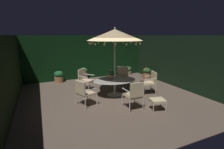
# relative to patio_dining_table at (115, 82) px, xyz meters

# --- Properties ---
(ground_plane) EXTENTS (7.90, 7.63, 0.02)m
(ground_plane) POSITION_rel_patio_dining_table_xyz_m (-0.23, -0.06, -0.60)
(ground_plane) COLOR brown
(hedge_backdrop_rear) EXTENTS (7.90, 0.30, 2.60)m
(hedge_backdrop_rear) POSITION_rel_patio_dining_table_xyz_m (-0.23, 3.61, 0.71)
(hedge_backdrop_rear) COLOR black
(hedge_backdrop_rear) RESTS_ON ground_plane
(hedge_backdrop_left) EXTENTS (0.30, 7.63, 2.60)m
(hedge_backdrop_left) POSITION_rel_patio_dining_table_xyz_m (-4.03, -0.06, 0.71)
(hedge_backdrop_left) COLOR black
(hedge_backdrop_left) RESTS_ON ground_plane
(hedge_backdrop_right) EXTENTS (0.30, 7.63, 2.60)m
(hedge_backdrop_right) POSITION_rel_patio_dining_table_xyz_m (3.57, -0.06, 0.71)
(hedge_backdrop_right) COLOR black
(hedge_backdrop_right) RESTS_ON ground_plane
(patio_dining_table) EXTENTS (1.90, 1.42, 0.71)m
(patio_dining_table) POSITION_rel_patio_dining_table_xyz_m (0.00, 0.00, 0.00)
(patio_dining_table) COLOR silver
(patio_dining_table) RESTS_ON ground_plane
(patio_umbrella) EXTENTS (2.30, 2.30, 2.92)m
(patio_umbrella) POSITION_rel_patio_dining_table_xyz_m (-0.00, 0.00, 2.02)
(patio_umbrella) COLOR beige
(patio_umbrella) RESTS_ON ground_plane
(centerpiece_planter) EXTENTS (0.33, 0.33, 0.40)m
(centerpiece_planter) POSITION_rel_patio_dining_table_xyz_m (-0.10, 0.19, 0.34)
(centerpiece_planter) COLOR tan
(centerpiece_planter) RESTS_ON patio_dining_table
(patio_chair_north) EXTENTS (0.87, 0.86, 0.97)m
(patio_chair_north) POSITION_rel_patio_dining_table_xyz_m (1.02, 1.26, -0.00)
(patio_chair_north) COLOR beige
(patio_chair_north) RESTS_ON ground_plane
(patio_chair_northeast) EXTENTS (0.82, 0.83, 1.01)m
(patio_chair_northeast) POSITION_rel_patio_dining_table_xyz_m (-1.00, 1.29, -0.02)
(patio_chair_northeast) COLOR beige
(patio_chair_northeast) RESTS_ON ground_plane
(patio_chair_east) EXTENTS (0.75, 0.78, 0.98)m
(patio_chair_east) POSITION_rel_patio_dining_table_xyz_m (-1.52, -0.57, -0.03)
(patio_chair_east) COLOR beige
(patio_chair_east) RESTS_ON ground_plane
(patio_chair_southeast) EXTENTS (0.58, 0.60, 1.03)m
(patio_chair_southeast) POSITION_rel_patio_dining_table_xyz_m (0.00, -1.63, 0.01)
(patio_chair_southeast) COLOR silver
(patio_chair_southeast) RESTS_ON ground_plane
(patio_chair_south) EXTENTS (0.73, 0.75, 1.01)m
(patio_chair_south) POSITION_rel_patio_dining_table_xyz_m (1.56, -0.44, 0.00)
(patio_chair_south) COLOR beige
(patio_chair_south) RESTS_ON ground_plane
(ottoman_footrest) EXTENTS (0.58, 0.53, 0.41)m
(ottoman_footrest) POSITION_rel_patio_dining_table_xyz_m (0.73, -2.02, -0.23)
(ottoman_footrest) COLOR beige
(ottoman_footrest) RESTS_ON ground_plane
(potted_plant_back_right) EXTENTS (0.51, 0.51, 0.65)m
(potted_plant_back_right) POSITION_rel_patio_dining_table_xyz_m (-2.01, 3.17, -0.25)
(potted_plant_back_right) COLOR #A76B43
(potted_plant_back_right) RESTS_ON ground_plane
(potted_plant_left_near) EXTENTS (0.48, 0.48, 0.57)m
(potted_plant_left_near) POSITION_rel_patio_dining_table_xyz_m (2.52, 3.25, -0.30)
(potted_plant_left_near) COLOR #7D6F54
(potted_plant_left_near) RESTS_ON ground_plane
(potted_plant_back_center) EXTENTS (0.47, 0.47, 0.70)m
(potted_plant_back_center) POSITION_rel_patio_dining_table_xyz_m (-0.54, 3.31, -0.23)
(potted_plant_back_center) COLOR tan
(potted_plant_back_center) RESTS_ON ground_plane
(potted_plant_right_far) EXTENTS (0.49, 0.48, 0.68)m
(potted_plant_right_far) POSITION_rel_patio_dining_table_xyz_m (2.98, 1.78, -0.22)
(potted_plant_right_far) COLOR #A6653D
(potted_plant_right_far) RESTS_ON ground_plane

